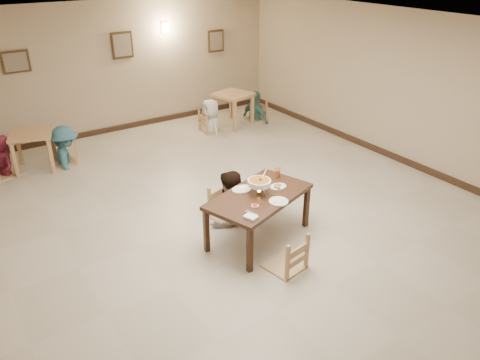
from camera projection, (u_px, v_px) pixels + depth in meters
floor at (239, 214)px, 7.84m from camera, size 10.00×10.00×0.00m
ceiling at (239, 28)px, 6.50m from camera, size 10.00×10.00×0.00m
wall_back at (120, 67)px, 10.89m from camera, size 10.00×0.00×10.00m
wall_right at (408, 90)px, 9.16m from camera, size 0.00×10.00×10.00m
baseboard_back at (127, 126)px, 11.51m from camera, size 8.00×0.06×0.12m
baseboard_right at (396, 157)px, 9.79m from camera, size 0.06×10.00×0.12m
picture_a at (16, 62)px, 9.58m from camera, size 0.55×0.04×0.45m
picture_b at (122, 45)px, 10.68m from camera, size 0.50×0.04×0.60m
picture_c at (216, 41)px, 11.99m from camera, size 0.45×0.04×0.55m
wall_sconce at (165, 27)px, 11.10m from camera, size 0.16×0.05×0.22m
main_table at (259, 200)px, 6.89m from camera, size 1.81×1.36×0.75m
chair_far at (227, 190)px, 7.53m from camera, size 0.48×0.48×1.01m
chair_near at (286, 235)px, 6.31m from camera, size 0.49×0.49×1.04m
main_diner at (229, 173)px, 7.30m from camera, size 0.97×0.85×1.69m
curry_warmer at (259, 183)px, 6.81m from camera, size 0.39×0.34×0.31m
rice_plate_far at (242, 189)px, 6.98m from camera, size 0.32×0.32×0.07m
rice_plate_near at (279, 201)px, 6.65m from camera, size 0.28×0.28×0.06m
fried_plate at (278, 186)px, 7.05m from camera, size 0.27×0.27×0.06m
chili_dish at (255, 206)px, 6.54m from camera, size 0.11×0.11×0.02m
napkin_cutlery at (251, 217)px, 6.26m from camera, size 0.21×0.28×0.03m
drink_glass at (278, 173)px, 7.34m from camera, size 0.08×0.08×0.15m
bg_table_left at (32, 139)px, 9.17m from camera, size 0.97×0.97×0.77m
bg_table_right at (233, 99)px, 11.47m from camera, size 1.01×1.01×0.81m
bg_chair_ll at (1, 150)px, 8.95m from camera, size 0.50×0.50×1.07m
bg_chair_lr at (64, 143)px, 9.51m from camera, size 0.41×0.41×0.88m
bg_chair_rl at (210, 112)px, 11.16m from camera, size 0.46×0.46×0.98m
bg_chair_rr at (256, 102)px, 11.89m from camera, size 0.45×0.45×0.96m
bg_diner_b at (61, 126)px, 9.35m from camera, size 0.72×1.09×1.59m
bg_diner_c at (210, 100)px, 11.02m from camera, size 0.55×0.80×1.57m
bg_diner_d at (256, 91)px, 11.76m from camera, size 0.49×0.94×1.53m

